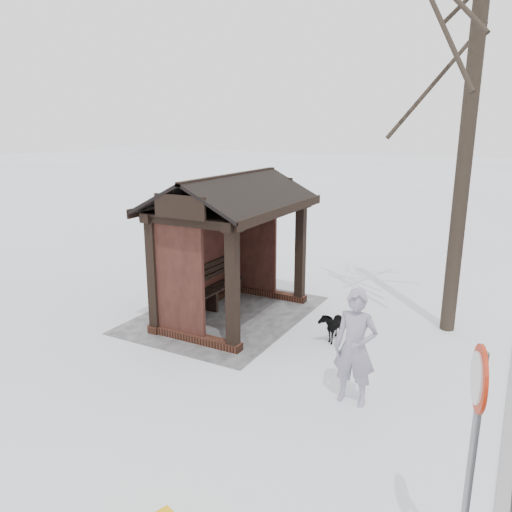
{
  "coord_description": "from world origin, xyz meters",
  "views": [
    {
      "loc": [
        8.71,
        5.32,
        4.06
      ],
      "look_at": [
        0.44,
        0.8,
        1.56
      ],
      "focal_mm": 35.0,
      "sensor_mm": 36.0,
      "label": 1
    }
  ],
  "objects_px": {
    "dog": "(332,325)",
    "road_sign": "(475,415)",
    "bus_shelter": "(226,218)",
    "pedestrian": "(355,348)"
  },
  "relations": [
    {
      "from": "road_sign",
      "to": "bus_shelter",
      "type": "bearing_deg",
      "value": -144.7
    },
    {
      "from": "bus_shelter",
      "to": "pedestrian",
      "type": "distance_m",
      "value": 4.31
    },
    {
      "from": "bus_shelter",
      "to": "pedestrian",
      "type": "xyz_separation_m",
      "value": [
        2.11,
        3.53,
        -1.28
      ]
    },
    {
      "from": "dog",
      "to": "road_sign",
      "type": "distance_m",
      "value": 5.41
    },
    {
      "from": "dog",
      "to": "bus_shelter",
      "type": "bearing_deg",
      "value": 176.76
    },
    {
      "from": "bus_shelter",
      "to": "pedestrian",
      "type": "relative_size",
      "value": 2.03
    },
    {
      "from": "pedestrian",
      "to": "road_sign",
      "type": "relative_size",
      "value": 0.77
    },
    {
      "from": "bus_shelter",
      "to": "dog",
      "type": "distance_m",
      "value": 3.09
    },
    {
      "from": "bus_shelter",
      "to": "dog",
      "type": "xyz_separation_m",
      "value": [
        0.12,
        2.46,
        -1.86
      ]
    },
    {
      "from": "pedestrian",
      "to": "bus_shelter",
      "type": "bearing_deg",
      "value": 148.34
    }
  ]
}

